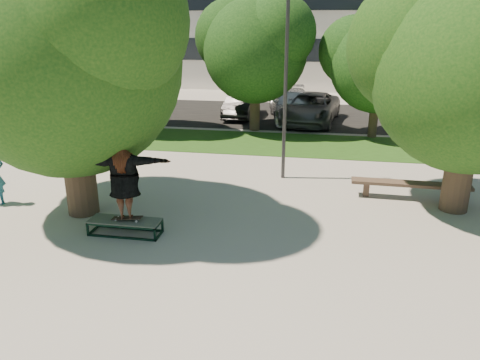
% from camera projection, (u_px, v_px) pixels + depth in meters
% --- Properties ---
extents(ground, '(120.00, 120.00, 0.00)m').
position_uv_depth(ground, '(224.00, 240.00, 11.45)').
color(ground, gray).
rests_on(ground, ground).
extents(grass_strip, '(30.00, 4.00, 0.02)m').
position_uv_depth(grass_strip, '(292.00, 144.00, 20.12)').
color(grass_strip, '#204112').
rests_on(grass_strip, ground).
extents(asphalt_strip, '(40.00, 8.00, 0.01)m').
position_uv_depth(asphalt_strip, '(282.00, 115.00, 26.34)').
color(asphalt_strip, black).
rests_on(asphalt_strip, ground).
extents(tree_left, '(6.96, 5.95, 7.12)m').
position_uv_depth(tree_left, '(64.00, 48.00, 11.73)').
color(tree_left, '#38281E').
rests_on(tree_left, ground).
extents(tree_right, '(6.24, 5.33, 6.51)m').
position_uv_depth(tree_right, '(472.00, 61.00, 12.01)').
color(tree_right, '#38281E').
rests_on(tree_right, ground).
extents(bg_tree_left, '(5.28, 4.51, 5.77)m').
position_uv_depth(bg_tree_left, '(133.00, 51.00, 21.62)').
color(bg_tree_left, '#38281E').
rests_on(bg_tree_left, ground).
extents(bg_tree_mid, '(5.76, 4.92, 6.24)m').
position_uv_depth(bg_tree_mid, '(254.00, 44.00, 21.56)').
color(bg_tree_mid, '#38281E').
rests_on(bg_tree_mid, ground).
extents(bg_tree_right, '(5.04, 4.31, 5.43)m').
position_uv_depth(bg_tree_right, '(377.00, 59.00, 20.35)').
color(bg_tree_right, '#38281E').
rests_on(bg_tree_right, ground).
extents(lamppost, '(0.25, 0.15, 6.11)m').
position_uv_depth(lamppost, '(286.00, 84.00, 14.91)').
color(lamppost, '#2D2D30').
rests_on(lamppost, ground).
extents(grind_box, '(1.80, 0.60, 0.38)m').
position_uv_depth(grind_box, '(125.00, 227.00, 11.71)').
color(grind_box, black).
rests_on(grind_box, ground).
extents(skater_rig, '(2.41, 1.07, 1.97)m').
position_uv_depth(skater_rig, '(124.00, 181.00, 11.30)').
color(skater_rig, white).
rests_on(skater_rig, grind_box).
extents(bench, '(3.45, 0.56, 0.53)m').
position_uv_depth(bench, '(410.00, 185.00, 13.90)').
color(bench, brown).
rests_on(bench, ground).
extents(car_silver_a, '(2.80, 5.07, 1.63)m').
position_uv_depth(car_silver_a, '(131.00, 100.00, 26.15)').
color(car_silver_a, silver).
rests_on(car_silver_a, asphalt_strip).
extents(car_dark, '(1.49, 4.11, 1.35)m').
position_uv_depth(car_dark, '(240.00, 105.00, 25.61)').
color(car_dark, black).
rests_on(car_dark, asphalt_strip).
extents(car_grey, '(3.24, 5.75, 1.52)m').
position_uv_depth(car_grey, '(311.00, 108.00, 24.15)').
color(car_grey, '#5A5A5F').
rests_on(car_grey, asphalt_strip).
extents(car_silver_b, '(3.20, 5.77, 1.58)m').
position_uv_depth(car_silver_b, '(293.00, 105.00, 24.81)').
color(car_silver_b, silver).
rests_on(car_silver_b, asphalt_strip).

